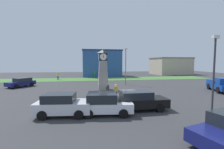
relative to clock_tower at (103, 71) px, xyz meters
name	(u,v)px	position (x,y,z in m)	size (l,w,h in m)	color
ground_plane	(123,93)	(2.20, -2.90, -2.60)	(89.76, 89.76, 0.00)	#38383A
clock_tower	(103,71)	(0.00, 0.00, 0.00)	(1.52, 1.41, 5.58)	gray
bollard_near_tower	(108,88)	(0.44, -2.03, -2.12)	(0.31, 0.31, 0.97)	#333338
bollard_mid_row	(107,90)	(0.14, -3.10, -2.12)	(0.21, 0.21, 0.95)	#333338
car_navy_sedan	(63,104)	(-3.87, -9.99, -1.80)	(3.99, 2.17, 1.60)	silver
car_near_tower	(105,103)	(-0.87, -10.09, -1.82)	(4.00, 2.40, 1.56)	silver
car_by_building	(138,100)	(1.90, -9.58, -1.83)	(4.36, 1.96, 1.52)	black
car_silver_hatch	(21,82)	(-12.41, 4.33, -1.88)	(3.78, 4.29, 1.40)	navy
pickup_truck	(222,84)	(15.30, -3.97, -1.67)	(3.86, 5.37, 1.85)	navy
pedestrian_near_bench	(95,74)	(-0.39, 17.59, -1.69)	(0.46, 0.44, 1.60)	#338C4C
pedestrian_crossing_lot	(116,91)	(0.74, -6.04, -1.68)	(0.41, 0.47, 1.62)	#3F3F47
pedestrian_by_cars	(58,75)	(-8.70, 13.55, -1.64)	(0.46, 0.38, 1.69)	#264CA5
street_lamp_near_road	(214,68)	(7.50, -10.76, 0.80)	(0.50, 0.24, 5.83)	#333338
street_lamp_far_side	(126,64)	(4.24, 3.84, 0.99)	(0.50, 0.24, 6.20)	slate
warehouse_blue_far	(102,63)	(1.74, 20.98, 1.03)	(10.60, 6.80, 7.25)	#2D5193
storefront_low_left	(171,66)	(24.89, 25.00, 0.13)	(12.28, 9.14, 5.46)	#B7A88E
grass_verge_far	(96,79)	(-0.23, 13.55, -2.58)	(53.85, 7.16, 0.04)	#477A38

